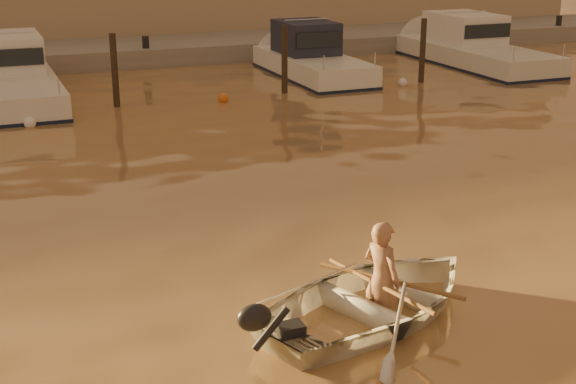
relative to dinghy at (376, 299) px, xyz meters
name	(u,v)px	position (x,y,z in m)	size (l,w,h in m)	color
ground_plane	(334,322)	(-0.56, 0.04, -0.24)	(160.00, 160.00, 0.00)	brown
dinghy	(376,299)	(0.00, 0.00, 0.00)	(2.48, 3.47, 0.72)	silver
person	(382,279)	(0.09, 0.04, 0.24)	(0.57, 0.37, 1.56)	#9F6C4F
outboard_motor	(289,335)	(-1.40, -0.53, 0.04)	(0.90, 0.40, 0.70)	black
oar_port	(389,280)	(0.23, 0.09, 0.18)	(0.06, 0.06, 2.10)	brown
oar_starboard	(379,285)	(0.05, 0.02, 0.18)	(0.06, 0.06, 2.10)	brown
moored_boat_2	(9,77)	(-3.40, 16.04, 0.39)	(2.48, 8.23, 1.75)	silver
moored_boat_4	(313,58)	(6.11, 16.04, 0.39)	(2.12, 6.57, 1.75)	white
moored_boat_5	(475,47)	(12.44, 16.04, 0.39)	(2.43, 8.09, 1.75)	silver
piling_2	(115,74)	(-0.76, 13.84, 0.66)	(0.18, 0.18, 2.20)	#2D2319
piling_3	(285,63)	(4.24, 13.84, 0.66)	(0.18, 0.18, 2.20)	#2D2319
piling_4	(422,54)	(8.94, 13.84, 0.66)	(0.18, 0.18, 2.20)	#2D2319
fender_c	(30,123)	(-3.21, 12.24, -0.14)	(0.30, 0.30, 0.30)	white
fender_d	(223,98)	(2.16, 13.33, -0.14)	(0.30, 0.30, 0.30)	#D25E18
fender_e	(403,83)	(8.07, 13.49, -0.14)	(0.30, 0.30, 0.30)	silver
quay	(83,59)	(-0.56, 21.54, -0.09)	(52.00, 4.00, 1.00)	gray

